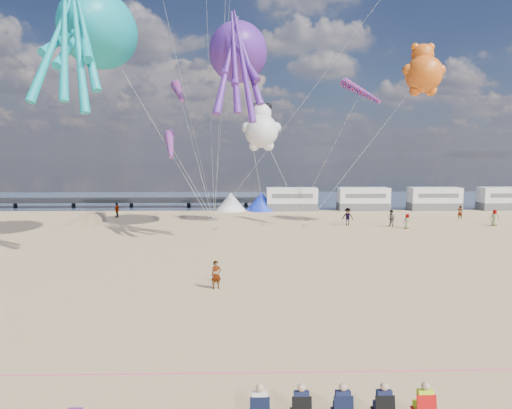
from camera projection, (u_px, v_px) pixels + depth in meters
name	position (u px, v px, depth m)	size (l,w,h in m)	color
ground	(249.00, 320.00, 20.26)	(120.00, 120.00, 0.00)	tan
water	(246.00, 199.00, 74.91)	(120.00, 120.00, 0.00)	#334662
pier	(44.00, 200.00, 63.18)	(60.00, 3.00, 0.50)	black
motorhome_0	(292.00, 199.00, 59.99)	(6.60, 2.50, 3.00)	silver
motorhome_1	(363.00, 199.00, 60.23)	(6.60, 2.50, 3.00)	silver
motorhome_2	(434.00, 199.00, 60.46)	(6.60, 2.50, 3.00)	silver
motorhome_3	(505.00, 199.00, 60.70)	(6.60, 2.50, 3.00)	silver
tent_white	(231.00, 201.00, 59.83)	(4.00, 4.00, 2.40)	white
tent_blue	(261.00, 201.00, 59.93)	(4.00, 4.00, 2.40)	#1933CC
spectator_row	(342.00, 404.00, 12.19)	(6.10, 0.90, 1.30)	black
rope_line	(250.00, 373.00, 15.29)	(0.03, 0.03, 34.00)	#F2338C
standing_person	(216.00, 275.00, 24.86)	(0.57, 0.37, 1.56)	tan
beachgoer_0	(407.00, 221.00, 45.08)	(0.55, 0.36, 1.50)	#7F6659
beachgoer_1	(391.00, 218.00, 46.26)	(0.84, 0.55, 1.72)	#7F6659
beachgoer_2	(348.00, 217.00, 47.27)	(0.88, 0.69, 1.82)	#7F6659
beachgoer_3	(117.00, 210.00, 53.23)	(1.12, 0.64, 1.73)	#7F6659
beachgoer_5	(460.00, 212.00, 51.88)	(1.44, 0.46, 1.55)	#7F6659
beachgoer_6	(495.00, 218.00, 46.93)	(0.62, 0.40, 1.69)	#7F6659
sandbag_a	(215.00, 229.00, 44.43)	(0.50, 0.35, 0.22)	gray
sandbag_b	(265.00, 224.00, 47.72)	(0.50, 0.35, 0.22)	gray
sandbag_c	(305.00, 226.00, 46.11)	(0.50, 0.35, 0.22)	gray
sandbag_d	(296.00, 219.00, 51.65)	(0.50, 0.35, 0.22)	gray
sandbag_e	(214.00, 221.00, 49.77)	(0.50, 0.35, 0.22)	gray
kite_octopus_teal	(99.00, 30.00, 36.11)	(4.69, 10.95, 12.52)	#0F9EA6
kite_octopus_purple	(238.00, 53.00, 42.06)	(4.50, 10.49, 11.99)	#582492
kite_panda	(261.00, 131.00, 46.97)	(4.18, 3.93, 5.90)	white
kite_teddy_orange	(424.00, 74.00, 43.72)	(4.27, 4.02, 6.03)	orange
windsock_left	(179.00, 92.00, 46.24)	(1.10, 7.05, 7.05)	red
windsock_mid	(361.00, 92.00, 43.36)	(1.00, 5.77, 5.77)	red
windsock_right	(170.00, 145.00, 39.30)	(0.90, 4.46, 4.46)	red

